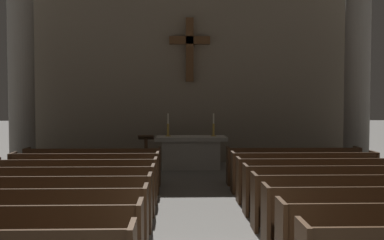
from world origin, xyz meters
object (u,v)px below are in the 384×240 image
(pew_left_row_7, at_px, (85,173))
(pew_right_row_5, at_px, (333,189))
(pew_left_row_3, at_px, (30,219))
(pew_right_row_4, at_px, (353,201))
(column_left_third, at_px, (21,75))
(pew_left_row_5, at_px, (64,191))
(altar, at_px, (191,152))
(candlestick_right, at_px, (214,129))
(pew_left_row_6, at_px, (76,181))
(pew_left_row_8, at_px, (93,167))
(pew_right_row_6, at_px, (317,180))
(pew_right_row_7, at_px, (304,172))
(lectern, at_px, (146,156))
(pew_right_row_3, at_px, (378,216))
(pew_right_row_8, at_px, (293,166))
(column_right_third, at_px, (357,75))
(candlestick_left, at_px, (168,129))
(pew_left_row_4, at_px, (49,203))

(pew_left_row_7, relative_size, pew_right_row_5, 1.00)
(pew_left_row_3, height_order, pew_left_row_7, same)
(pew_right_row_4, bearing_deg, column_left_third, 139.05)
(pew_left_row_3, distance_m, pew_left_row_5, 2.07)
(pew_right_row_5, relative_size, altar, 1.53)
(altar, xyz_separation_m, candlestick_right, (0.70, 0.00, 0.70))
(pew_left_row_3, relative_size, pew_left_row_6, 1.00)
(pew_left_row_8, distance_m, pew_right_row_4, 6.52)
(pew_left_row_3, xyz_separation_m, pew_right_row_6, (5.04, 3.10, 0.00))
(pew_right_row_7, bearing_deg, candlestick_right, 115.95)
(lectern, bearing_deg, pew_right_row_3, -60.23)
(pew_left_row_6, relative_size, pew_right_row_4, 1.00)
(pew_left_row_5, bearing_deg, pew_right_row_5, 0.00)
(pew_right_row_6, distance_m, altar, 5.40)
(column_left_third, relative_size, lectern, 5.14)
(pew_left_row_3, xyz_separation_m, pew_left_row_7, (0.00, 4.14, 0.00))
(pew_left_row_8, height_order, pew_right_row_5, same)
(pew_left_row_7, distance_m, pew_right_row_5, 5.45)
(pew_left_row_5, distance_m, pew_right_row_3, 5.45)
(pew_left_row_8, relative_size, lectern, 2.91)
(pew_left_row_7, height_order, column_left_third, column_left_third)
(pew_right_row_8, bearing_deg, altar, 132.97)
(pew_left_row_7, bearing_deg, pew_left_row_6, -90.00)
(pew_right_row_8, distance_m, column_right_third, 4.24)
(pew_right_row_8, relative_size, altar, 1.53)
(pew_left_row_8, distance_m, pew_right_row_6, 5.45)
(pew_right_row_4, distance_m, pew_right_row_6, 2.07)
(pew_right_row_4, height_order, pew_right_row_5, same)
(pew_left_row_7, height_order, pew_right_row_3, same)
(column_left_third, relative_size, candlestick_left, 8.44)
(pew_left_row_5, xyz_separation_m, pew_right_row_4, (5.04, -1.03, 0.00))
(pew_left_row_4, distance_m, lectern, 5.77)
(pew_left_row_3, bearing_deg, pew_right_row_5, 22.32)
(pew_left_row_5, distance_m, lectern, 4.77)
(pew_right_row_6, distance_m, candlestick_right, 5.16)
(pew_right_row_3, bearing_deg, pew_left_row_5, 157.68)
(lectern, bearing_deg, pew_right_row_5, -50.35)
(pew_left_row_5, relative_size, pew_right_row_3, 1.00)
(pew_left_row_3, distance_m, lectern, 6.79)
(pew_left_row_3, height_order, column_left_third, column_left_third)
(pew_left_row_4, relative_size, pew_right_row_3, 1.00)
(pew_left_row_6, relative_size, candlestick_right, 4.78)
(pew_right_row_8, relative_size, candlestick_right, 4.78)
(pew_right_row_5, bearing_deg, pew_left_row_4, -168.40)
(pew_left_row_7, bearing_deg, candlestick_right, 49.27)
(pew_left_row_7, height_order, pew_right_row_8, same)
(pew_right_row_3, distance_m, candlestick_right, 8.12)
(pew_right_row_3, xyz_separation_m, candlestick_right, (-1.82, 7.88, 0.76))
(pew_left_row_6, xyz_separation_m, pew_right_row_4, (5.04, -2.07, 0.00))
(pew_left_row_8, distance_m, lectern, 1.94)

